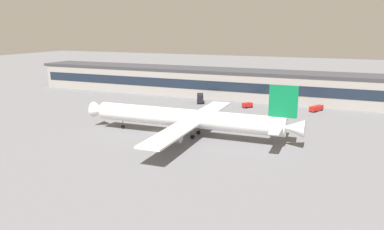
% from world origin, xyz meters
% --- Properties ---
extents(ground_plane, '(600.00, 600.00, 0.00)m').
position_xyz_m(ground_plane, '(0.00, 0.00, 0.00)').
color(ground_plane, slate).
extents(terminal_building, '(182.48, 17.59, 11.81)m').
position_xyz_m(terminal_building, '(0.00, 61.79, 5.93)').
color(terminal_building, '#9E9993').
rests_on(terminal_building, ground_plane).
extents(airliner, '(61.76, 53.21, 15.44)m').
position_xyz_m(airliner, '(10.27, 0.17, 4.97)').
color(airliner, white).
rests_on(airliner, ground_plane).
extents(belt_loader, '(4.61, 6.63, 1.95)m').
position_xyz_m(belt_loader, '(39.63, 46.49, 1.15)').
color(belt_loader, red).
rests_on(belt_loader, ground_plane).
extents(stair_truck, '(4.51, 6.46, 3.55)m').
position_xyz_m(stair_truck, '(-4.17, 44.69, 1.98)').
color(stair_truck, black).
rests_on(stair_truck, ground_plane).
extents(baggage_tug, '(3.79, 4.07, 1.85)m').
position_xyz_m(baggage_tug, '(15.40, 42.94, 1.09)').
color(baggage_tug, red).
rests_on(baggage_tug, ground_plane).
extents(traffic_cone_0, '(0.56, 0.56, 0.71)m').
position_xyz_m(traffic_cone_0, '(8.22, -10.75, 0.35)').
color(traffic_cone_0, '#F2590C').
rests_on(traffic_cone_0, ground_plane).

